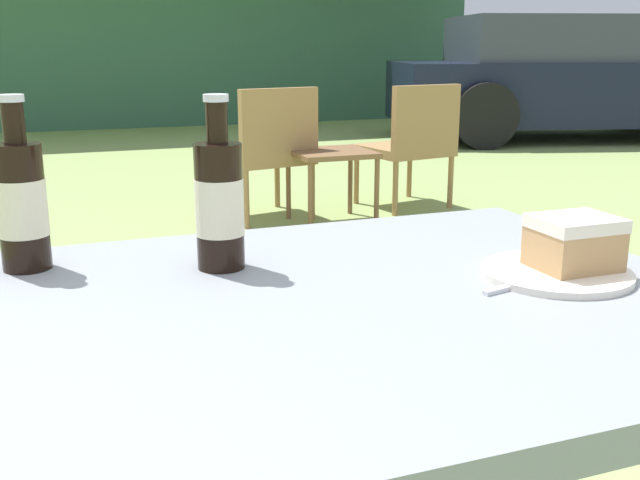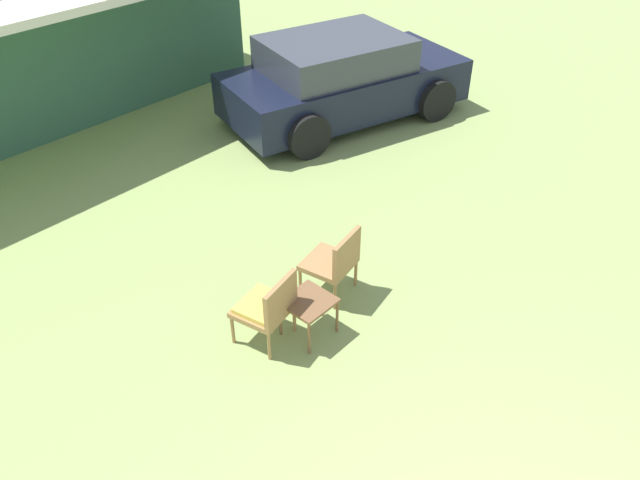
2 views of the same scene
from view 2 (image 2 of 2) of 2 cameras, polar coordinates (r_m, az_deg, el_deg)
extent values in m
cube|color=black|center=(10.56, 2.26, 13.83)|extent=(4.27, 2.77, 0.68)
cube|color=#383D47|center=(10.24, 1.37, 16.65)|extent=(2.53, 2.14, 0.50)
cylinder|color=black|center=(11.96, 4.87, 15.59)|extent=(0.71, 0.38, 0.69)
cylinder|color=black|center=(10.68, 10.57, 12.44)|extent=(0.71, 0.38, 0.69)
cylinder|color=black|center=(10.79, -6.04, 13.12)|extent=(0.71, 0.38, 0.69)
cylinder|color=black|center=(9.36, -1.06, 9.46)|extent=(0.71, 0.38, 0.69)
cylinder|color=#9E7547|center=(6.62, -5.60, -5.77)|extent=(0.04, 0.04, 0.35)
cylinder|color=#9E7547|center=(6.36, -7.99, -8.12)|extent=(0.04, 0.04, 0.35)
cylinder|color=#9E7547|center=(6.43, -2.36, -7.15)|extent=(0.04, 0.04, 0.35)
cylinder|color=#9E7547|center=(6.16, -4.67, -9.65)|extent=(0.04, 0.04, 0.35)
cube|color=#9E7547|center=(6.25, -5.26, -6.30)|extent=(0.60, 0.59, 0.06)
cube|color=#9E7547|center=(5.99, -3.61, -5.43)|extent=(0.51, 0.15, 0.41)
cube|color=gold|center=(6.21, -5.28, -5.93)|extent=(0.54, 0.51, 0.05)
cylinder|color=#9E7547|center=(7.14, 0.19, -1.84)|extent=(0.04, 0.04, 0.35)
cylinder|color=#9E7547|center=(6.84, -1.82, -3.86)|extent=(0.04, 0.04, 0.35)
cylinder|color=#9E7547|center=(6.97, 3.28, -3.04)|extent=(0.04, 0.04, 0.35)
cylinder|color=#9E7547|center=(6.67, 1.37, -5.16)|extent=(0.04, 0.04, 0.35)
cube|color=#9E7547|center=(6.77, 0.77, -2.13)|extent=(0.59, 0.58, 0.06)
cube|color=#9E7547|center=(6.54, 2.47, -1.19)|extent=(0.51, 0.14, 0.41)
cube|color=brown|center=(6.23, -1.05, -5.65)|extent=(0.47, 0.45, 0.03)
cylinder|color=brown|center=(6.17, -1.00, -8.98)|extent=(0.03, 0.03, 0.41)
cylinder|color=brown|center=(6.39, 1.58, -6.99)|extent=(0.03, 0.03, 0.41)
cylinder|color=brown|center=(6.37, -3.65, -7.24)|extent=(0.03, 0.03, 0.41)
cylinder|color=brown|center=(6.59, -1.06, -5.38)|extent=(0.03, 0.03, 0.41)
camera|label=1|loc=(4.06, 35.39, -38.05)|focal=42.00mm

